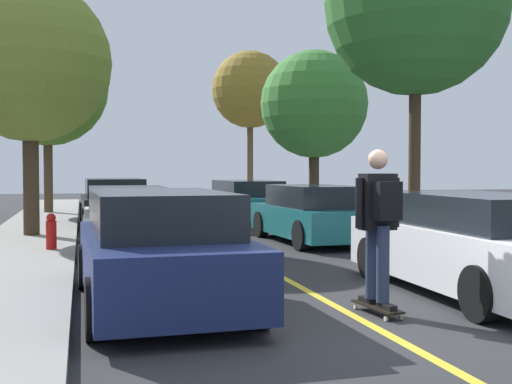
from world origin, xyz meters
The scene contains 16 objects.
ground centered at (0.00, 0.00, 0.00)m, with size 80.00×80.00×0.00m, color #2D2D30.
center_line centered at (0.00, 4.00, 0.00)m, with size 0.12×39.20×0.01m, color gold.
parked_car_left_nearest centered at (-2.11, 1.64, 0.71)m, with size 1.97×4.36×1.42m.
parked_car_left_near centered at (-2.11, 7.44, 0.65)m, with size 1.92×4.56×1.32m.
parked_car_left_far centered at (-2.11, 13.17, 0.69)m, with size 1.98×4.22×1.41m.
parked_car_right_nearest centered at (2.11, 1.30, 0.69)m, with size 1.97×4.43×1.36m.
parked_car_right_near centered at (2.11, 7.78, 0.65)m, with size 1.93×4.27×1.32m.
parked_car_right_far centered at (2.11, 13.95, 0.66)m, with size 2.06×4.59×1.32m.
street_tree_left_nearest centered at (-4.18, 9.82, 4.20)m, with size 3.79×3.79×5.98m.
street_tree_left_near centered at (-4.18, 18.16, 4.64)m, with size 4.29×4.29×6.66m.
street_tree_right_nearest centered at (4.18, 6.83, 5.36)m, with size 4.07×4.07×7.27m.
street_tree_right_near centered at (4.18, 13.42, 3.74)m, with size 3.44×3.44×5.34m.
street_tree_right_far centered at (4.18, 21.67, 5.15)m, with size 3.38×3.38×6.73m.
fire_hydrant centered at (-3.61, 6.80, 0.49)m, with size 0.20×0.20×0.70m.
skateboard centered at (0.30, 0.52, 0.09)m, with size 0.31×0.86×0.10m.
skateboarder centered at (0.30, 0.49, 1.14)m, with size 0.59×0.71×1.82m.
Camera 1 is at (-3.03, -6.50, 1.71)m, focal length 46.21 mm.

